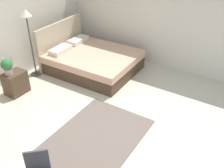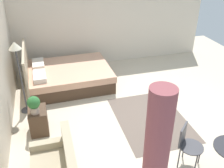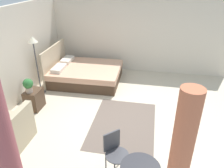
% 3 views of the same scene
% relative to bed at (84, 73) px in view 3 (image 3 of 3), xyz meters
% --- Properties ---
extents(ground_plane, '(9.27, 9.34, 0.02)m').
position_rel_bed_xyz_m(ground_plane, '(-1.81, -1.68, -0.30)').
color(ground_plane, beige).
extents(wall_back, '(9.27, 0.12, 2.61)m').
position_rel_bed_xyz_m(wall_back, '(-1.81, 1.49, 1.02)').
color(wall_back, beige).
rests_on(wall_back, ground).
extents(wall_right, '(0.12, 6.34, 2.61)m').
position_rel_bed_xyz_m(wall_right, '(1.32, -1.68, 1.02)').
color(wall_right, beige).
rests_on(wall_right, ground).
extents(area_rug, '(2.13, 1.53, 0.01)m').
position_rel_bed_xyz_m(area_rug, '(-2.17, -1.66, -0.29)').
color(area_rug, '#66564C').
rests_on(area_rug, ground).
extents(bed, '(1.87, 2.31, 1.20)m').
position_rel_bed_xyz_m(bed, '(0.00, 0.00, 0.00)').
color(bed, '#473323').
rests_on(bed, ground).
extents(couch, '(1.59, 0.72, 0.87)m').
position_rel_bed_xyz_m(couch, '(-3.65, 0.58, 0.00)').
color(couch, tan).
rests_on(couch, ground).
extents(nightstand, '(0.50, 0.37, 0.55)m').
position_rel_bed_xyz_m(nightstand, '(-1.90, 0.83, -0.02)').
color(nightstand, '#473323').
rests_on(nightstand, ground).
extents(potted_plant, '(0.26, 0.26, 0.38)m').
position_rel_bed_xyz_m(potted_plant, '(-2.00, 0.86, 0.48)').
color(potted_plant, tan).
rests_on(potted_plant, nightstand).
extents(floor_lamp, '(0.28, 0.28, 1.76)m').
position_rel_bed_xyz_m(floor_lamp, '(-1.03, 1.11, 1.12)').
color(floor_lamp, '#3F3F44').
rests_on(floor_lamp, ground).
extents(cafe_chair_near_couch, '(0.60, 0.60, 0.83)m').
position_rel_bed_xyz_m(cafe_chair_near_couch, '(-3.58, -1.70, 0.22)').
color(cafe_chair_near_couch, '#3F3F44').
rests_on(cafe_chair_near_couch, ground).
extents(curtain_right, '(0.27, 0.27, 2.43)m').
position_rel_bed_xyz_m(curtain_right, '(-4.70, -0.50, 0.93)').
color(curtain_right, '#994C51').
rests_on(curtain_right, ground).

